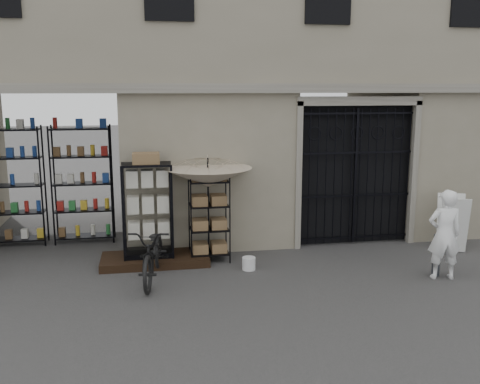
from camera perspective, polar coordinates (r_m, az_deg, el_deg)
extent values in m
plane|color=black|center=(9.19, 6.52, -9.80)|extent=(80.00, 80.00, 0.00)
cube|color=gray|center=(12.53, 1.63, 16.75)|extent=(14.00, 4.00, 9.00)
cube|color=black|center=(11.35, -20.03, 1.47)|extent=(3.00, 1.70, 3.00)
cube|color=black|center=(11.88, -19.78, 0.67)|extent=(2.70, 0.50, 2.50)
cube|color=black|center=(11.46, 11.90, 2.00)|extent=(2.50, 0.06, 3.00)
cube|color=black|center=(11.32, 12.18, 1.62)|extent=(0.05, 0.05, 2.80)
cube|color=black|center=(10.28, -9.03, -7.13)|extent=(2.00, 0.90, 0.15)
cube|color=black|center=(10.29, -9.66, -6.41)|extent=(0.98, 0.73, 0.10)
cube|color=silver|center=(9.82, -10.20, -2.28)|extent=(0.79, 0.21, 1.63)
cube|color=silver|center=(10.10, -9.80, -2.46)|extent=(0.81, 0.56, 1.36)
cube|color=olive|center=(9.91, -9.99, 3.29)|extent=(0.56, 0.48, 0.19)
cube|color=black|center=(10.16, -3.32, -2.83)|extent=(0.85, 0.73, 1.65)
cube|color=olive|center=(10.17, -3.31, -3.11)|extent=(0.72, 0.60, 1.24)
cylinder|color=black|center=(10.18, -3.40, -1.86)|extent=(0.03, 0.03, 1.97)
imported|color=#C3A98F|center=(10.04, -3.44, 2.14)|extent=(1.47, 1.50, 1.33)
cylinder|color=silver|center=(9.81, 0.95, -7.63)|extent=(0.27, 0.27, 0.23)
imported|color=black|center=(9.46, -9.08, -9.25)|extent=(0.80, 1.07, 1.87)
cylinder|color=#42464D|center=(10.04, 20.22, -6.36)|extent=(0.14, 0.14, 0.75)
imported|color=white|center=(10.07, 20.66, -8.57)|extent=(0.81, 1.64, 0.38)
cube|color=silver|center=(11.39, 21.88, -3.34)|extent=(0.60, 0.44, 1.13)
cube|color=silver|center=(11.72, 21.56, -2.92)|extent=(0.60, 0.44, 1.13)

